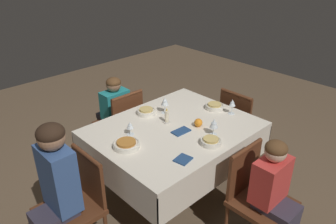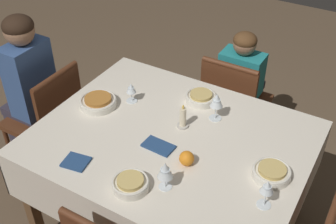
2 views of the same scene
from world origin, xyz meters
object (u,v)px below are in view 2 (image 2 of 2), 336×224
object	(u,v)px
person_adult_denim	(27,86)
bowl_west	(272,172)
dining_table	(172,149)
napkin_red_folded	(76,162)
chair_east	(49,116)
person_child_teal	(243,84)
napkin_spare_side	(158,146)
bowl_east	(98,101)
bowl_north	(131,183)
wine_glass_west	(267,188)
bowl_south	(201,97)
orange_fruit	(187,158)
candle_centerpiece	(183,119)
wine_glass_north	(165,171)
wine_glass_south	(217,101)
wine_glass_east	(131,89)
chair_south	(233,101)

from	to	relation	value
person_adult_denim	bowl_west	xyz separation A→B (m)	(-1.72, 0.07, 0.12)
dining_table	napkin_red_folded	distance (m)	0.53
chair_east	person_adult_denim	distance (m)	0.25
person_child_teal	napkin_spare_side	size ratio (longest dim) A/B	5.78
dining_table	bowl_east	distance (m)	0.53
bowl_north	bowl_west	world-z (taller)	same
bowl_east	wine_glass_west	bearing A→B (deg)	168.32
bowl_north	napkin_spare_side	distance (m)	0.31
person_child_teal	napkin_red_folded	distance (m)	1.50
person_child_teal	bowl_east	world-z (taller)	person_child_teal
person_adult_denim	bowl_south	bearing A→B (deg)	105.78
orange_fruit	napkin_red_folded	bearing A→B (deg)	29.56
bowl_west	bowl_east	bearing A→B (deg)	-2.20
bowl_east	bowl_west	bearing A→B (deg)	177.80
wine_glass_west	candle_centerpiece	distance (m)	0.66
bowl_north	candle_centerpiece	xyz separation A→B (m)	(0.01, -0.52, 0.03)
orange_fruit	wine_glass_west	bearing A→B (deg)	172.41
wine_glass_north	wine_glass_south	bearing A→B (deg)	-87.88
person_adult_denim	wine_glass_east	size ratio (longest dim) A/B	9.48
bowl_south	bowl_north	xyz separation A→B (m)	(-0.03, 0.79, 0.00)
bowl_south	bowl_north	size ratio (longest dim) A/B	1.04
dining_table	orange_fruit	bearing A→B (deg)	139.42
person_child_teal	wine_glass_north	bearing A→B (deg)	95.80
chair_south	bowl_east	size ratio (longest dim) A/B	3.93
chair_south	orange_fruit	world-z (taller)	chair_south
person_child_teal	bowl_east	xyz separation A→B (m)	(0.54, 0.99, 0.26)
bowl_west	candle_centerpiece	size ratio (longest dim) A/B	1.26
wine_glass_north	person_child_teal	bearing A→B (deg)	-84.20
person_adult_denim	bowl_west	world-z (taller)	person_adult_denim
wine_glass_east	wine_glass_north	distance (m)	0.72
wine_glass_east	wine_glass_north	xyz separation A→B (m)	(-0.53, 0.50, 0.02)
bowl_north	bowl_west	bearing A→B (deg)	-143.42
person_adult_denim	napkin_spare_side	world-z (taller)	person_adult_denim
dining_table	candle_centerpiece	xyz separation A→B (m)	(-0.01, -0.11, 0.14)
wine_glass_north	candle_centerpiece	bearing A→B (deg)	-71.43
wine_glass_north	orange_fruit	xyz separation A→B (m)	(-0.01, -0.19, -0.07)
dining_table	wine_glass_north	distance (m)	0.41
dining_table	candle_centerpiece	bearing A→B (deg)	-94.22
person_adult_denim	bowl_south	size ratio (longest dim) A/B	6.55
person_child_teal	wine_glass_east	xyz separation A→B (m)	(0.39, 0.86, 0.32)
bowl_east	wine_glass_west	xyz separation A→B (m)	(-1.11, 0.23, 0.08)
person_adult_denim	wine_glass_north	xyz separation A→B (m)	(-1.31, 0.38, 0.20)
bowl_south	wine_glass_north	distance (m)	0.73
chair_south	bowl_south	distance (m)	0.57
chair_east	wine_glass_east	world-z (taller)	wine_glass_east
wine_glass_south	person_adult_denim	bearing A→B (deg)	9.28
person_adult_denim	candle_centerpiece	size ratio (longest dim) A/B	8.12
bowl_west	person_adult_denim	bearing A→B (deg)	-2.20
wine_glass_north	napkin_red_folded	xyz separation A→B (m)	(0.47, 0.09, -0.10)
wine_glass_east	candle_centerpiece	bearing A→B (deg)	171.31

